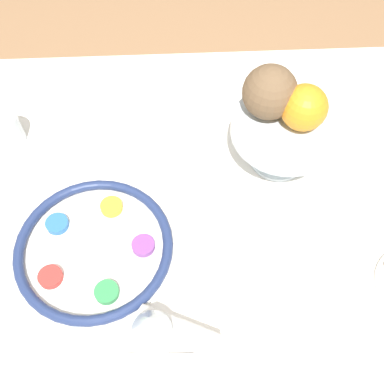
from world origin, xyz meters
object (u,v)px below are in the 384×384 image
(wine_glass, at_px, (150,325))
(cup_far, at_px, (5,130))
(coconut, at_px, (270,92))
(orange_fruit, at_px, (304,108))
(napkin_roll, at_px, (177,331))
(seder_plate, at_px, (94,248))
(fruit_stand, at_px, (284,131))

(wine_glass, distance_m, cup_far, 0.57)
(coconut, bearing_deg, orange_fruit, -29.66)
(wine_glass, bearing_deg, orange_fruit, 51.92)
(wine_glass, height_order, napkin_roll, wine_glass)
(wine_glass, relative_size, orange_fruit, 1.48)
(seder_plate, distance_m, napkin_roll, 0.23)
(wine_glass, height_order, cup_far, wine_glass)
(fruit_stand, bearing_deg, cup_far, 172.34)
(wine_glass, xyz_separation_m, coconut, (0.24, 0.42, 0.08))
(seder_plate, xyz_separation_m, orange_fruit, (0.41, 0.21, 0.15))
(wine_glass, distance_m, orange_fruit, 0.49)
(orange_fruit, xyz_separation_m, cup_far, (-0.63, 0.08, -0.13))
(orange_fruit, xyz_separation_m, coconut, (-0.06, 0.04, 0.01))
(seder_plate, xyz_separation_m, cup_far, (-0.21, 0.29, 0.02))
(seder_plate, relative_size, coconut, 2.82)
(wine_glass, distance_m, napkin_roll, 0.08)
(fruit_stand, bearing_deg, wine_glass, -125.49)
(orange_fruit, bearing_deg, fruit_stand, 176.61)
(fruit_stand, xyz_separation_m, orange_fruit, (0.03, -0.00, 0.07))
(coconut, distance_m, napkin_roll, 0.48)
(orange_fruit, bearing_deg, napkin_roll, -124.70)
(fruit_stand, bearing_deg, seder_plate, -151.96)
(seder_plate, bearing_deg, coconut, 34.40)
(fruit_stand, height_order, napkin_roll, fruit_stand)
(seder_plate, distance_m, orange_fruit, 0.49)
(coconut, distance_m, cup_far, 0.58)
(wine_glass, distance_m, coconut, 0.49)
(seder_plate, relative_size, fruit_stand, 1.39)
(seder_plate, xyz_separation_m, wine_glass, (0.12, -0.18, 0.08))
(fruit_stand, height_order, cup_far, fruit_stand)
(orange_fruit, distance_m, napkin_roll, 0.48)
(orange_fruit, bearing_deg, seder_plate, -153.63)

